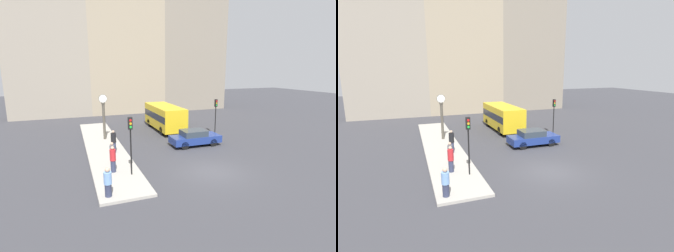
{
  "view_description": "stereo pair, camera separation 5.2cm",
  "coord_description": "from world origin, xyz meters",
  "views": [
    {
      "loc": [
        -8.62,
        -14.25,
        6.76
      ],
      "look_at": [
        -1.21,
        5.21,
        2.15
      ],
      "focal_mm": 28.0,
      "sensor_mm": 36.0,
      "label": 1
    },
    {
      "loc": [
        -8.57,
        -14.27,
        6.76
      ],
      "look_at": [
        -1.21,
        5.21,
        2.15
      ],
      "focal_mm": 28.0,
      "sensor_mm": 36.0,
      "label": 2
    }
  ],
  "objects": [
    {
      "name": "ground_plane",
      "position": [
        0.0,
        0.0,
        0.0
      ],
      "size": [
        120.0,
        120.0,
        0.0
      ],
      "primitive_type": "plane",
      "color": "#38383D"
    },
    {
      "name": "sidewalk_corner",
      "position": [
        -6.07,
        8.03,
        0.08
      ],
      "size": [
        3.03,
        20.06,
        0.16
      ],
      "primitive_type": "cube",
      "color": "#A39E93",
      "rests_on": "ground_plane"
    },
    {
      "name": "building_row",
      "position": [
        0.14,
        26.47,
        9.2
      ],
      "size": [
        32.41,
        5.0,
        19.1
      ],
      "color": "gray",
      "rests_on": "ground_plane"
    },
    {
      "name": "sedan_car",
      "position": [
        1.61,
        5.92,
        0.72
      ],
      "size": [
        4.44,
        1.85,
        1.42
      ],
      "color": "navy",
      "rests_on": "ground_plane"
    },
    {
      "name": "bus_distant",
      "position": [
        1.2,
        12.63,
        1.55
      ],
      "size": [
        2.49,
        7.15,
        2.7
      ],
      "color": "gold",
      "rests_on": "ground_plane"
    },
    {
      "name": "traffic_light_near",
      "position": [
        -5.23,
        1.13,
        2.81
      ],
      "size": [
        0.26,
        0.24,
        3.7
      ],
      "color": "black",
      "rests_on": "sidewalk_corner"
    },
    {
      "name": "traffic_light_far",
      "position": [
        5.42,
        8.84,
        2.62
      ],
      "size": [
        0.26,
        0.24,
        3.65
      ],
      "color": "black",
      "rests_on": "ground_plane"
    },
    {
      "name": "street_clock",
      "position": [
        -5.67,
        10.41,
        2.36
      ],
      "size": [
        0.78,
        0.32,
        4.24
      ],
      "color": "#4C473D",
      "rests_on": "sidewalk_corner"
    },
    {
      "name": "pedestrian_black_jacket",
      "position": [
        -5.54,
        5.98,
        1.06
      ],
      "size": [
        0.41,
        0.41,
        1.81
      ],
      "color": "#2D334C",
      "rests_on": "sidewalk_corner"
    },
    {
      "name": "pedestrian_grey_jacket",
      "position": [
        -6.06,
        3.41,
        0.95
      ],
      "size": [
        0.34,
        0.34,
        1.59
      ],
      "color": "#2D334C",
      "rests_on": "sidewalk_corner"
    },
    {
      "name": "pedestrian_blue_stripe",
      "position": [
        -7.04,
        -1.31,
        0.95
      ],
      "size": [
        0.42,
        0.42,
        1.61
      ],
      "color": "#2D334C",
      "rests_on": "sidewalk_corner"
    },
    {
      "name": "pedestrian_red_top",
      "position": [
        -6.25,
        1.95,
        1.02
      ],
      "size": [
        0.39,
        0.39,
        1.73
      ],
      "color": "#2D334C",
      "rests_on": "sidewalk_corner"
    }
  ]
}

